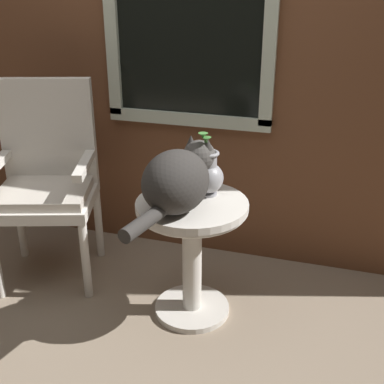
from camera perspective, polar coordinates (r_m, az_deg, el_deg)
ground_plane at (r=2.61m, az=-6.67°, el=-13.10°), size 6.00×6.00×0.00m
back_wall at (r=2.75m, az=-1.94°, el=18.35°), size 4.00×0.07×2.60m
wicker_side_table at (r=2.33m, az=0.00°, el=-5.15°), size 0.52×0.52×0.61m
wicker_chair at (r=2.75m, az=-16.55°, el=2.00°), size 0.62×0.59×1.07m
cat at (r=2.12m, az=-1.65°, el=1.44°), size 0.34×0.66×0.28m
pewter_vase_with_ivy at (r=2.29m, az=1.88°, el=2.04°), size 0.15×0.15×0.31m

